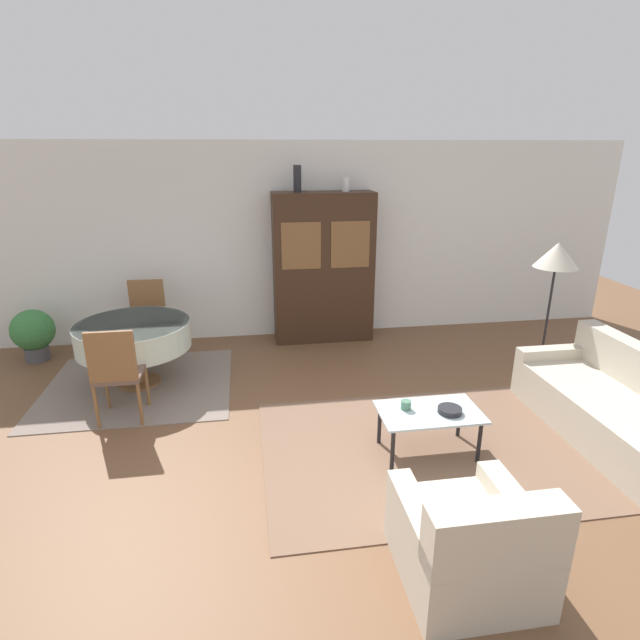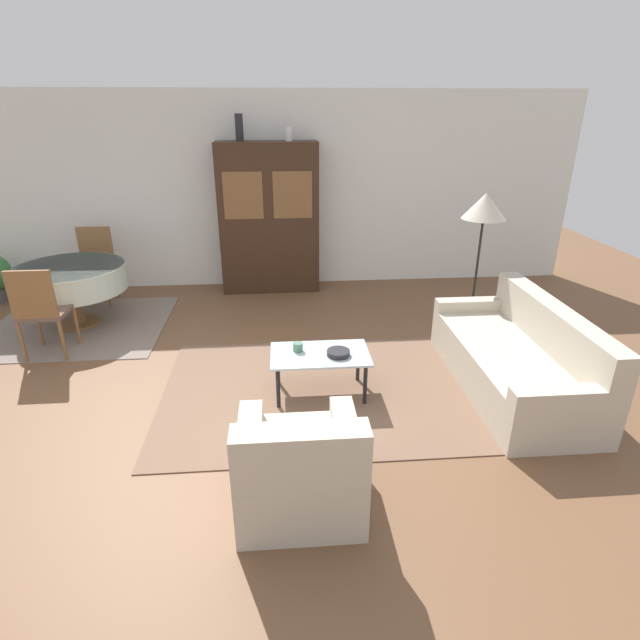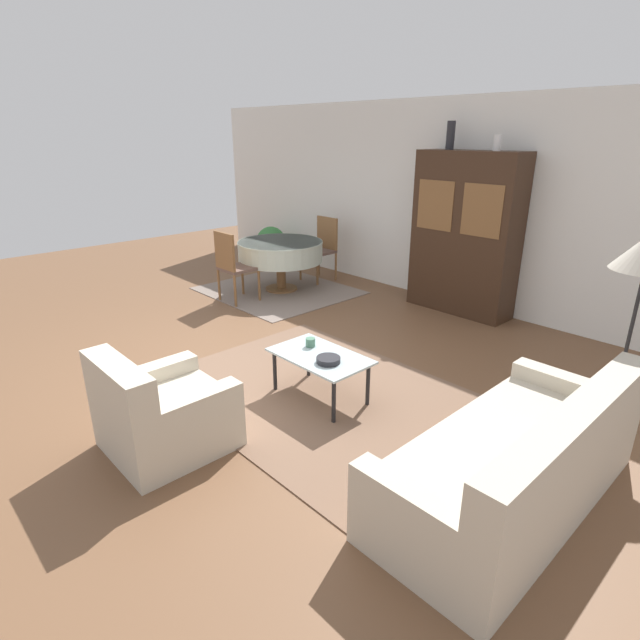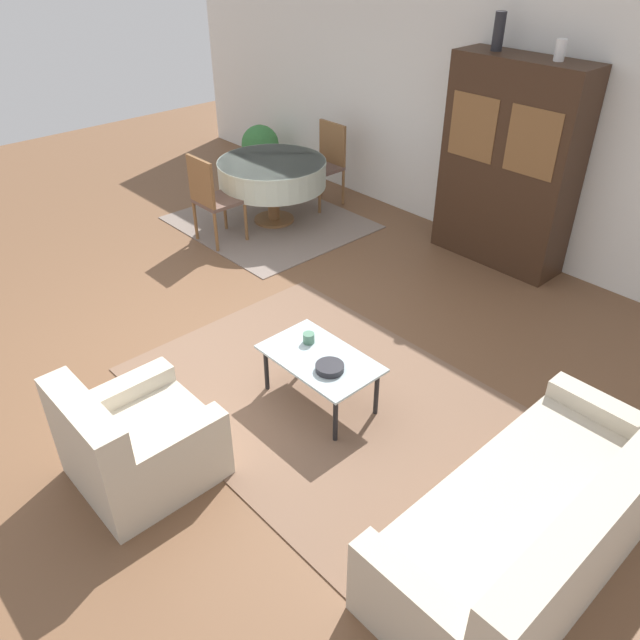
# 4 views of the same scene
# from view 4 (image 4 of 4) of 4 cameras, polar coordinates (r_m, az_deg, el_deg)

# --- Properties ---
(ground_plane) EXTENTS (14.00, 14.00, 0.00)m
(ground_plane) POSITION_cam_4_polar(r_m,az_deg,el_deg) (5.32, -10.27, -3.75)
(ground_plane) COLOR brown
(wall_back) EXTENTS (10.00, 0.06, 2.70)m
(wall_back) POSITION_cam_4_polar(r_m,az_deg,el_deg) (7.08, 14.81, 17.55)
(wall_back) COLOR white
(wall_back) RESTS_ON ground_plane
(area_rug) EXTENTS (2.96, 2.11, 0.01)m
(area_rug) POSITION_cam_4_polar(r_m,az_deg,el_deg) (4.85, 0.50, -7.26)
(area_rug) COLOR brown
(area_rug) RESTS_ON ground_plane
(dining_rug) EXTENTS (2.07, 1.86, 0.01)m
(dining_rug) POSITION_cam_4_polar(r_m,az_deg,el_deg) (7.64, -4.55, 8.90)
(dining_rug) COLOR gray
(dining_rug) RESTS_ON ground_plane
(couch) EXTENTS (0.89, 2.04, 0.82)m
(couch) POSITION_cam_4_polar(r_m,az_deg,el_deg) (3.88, 19.42, -17.19)
(couch) COLOR beige
(couch) RESTS_ON ground_plane
(armchair) EXTENTS (0.81, 0.84, 0.79)m
(armchair) POSITION_cam_4_polar(r_m,az_deg,el_deg) (4.26, -16.54, -10.81)
(armchair) COLOR beige
(armchair) RESTS_ON ground_plane
(coffee_table) EXTENTS (0.89, 0.54, 0.41)m
(coffee_table) POSITION_cam_4_polar(r_m,az_deg,el_deg) (4.61, 0.00, -3.88)
(coffee_table) COLOR black
(coffee_table) RESTS_ON area_rug
(display_cabinet) EXTENTS (1.37, 0.47, 2.05)m
(display_cabinet) POSITION_cam_4_polar(r_m,az_deg,el_deg) (6.67, 16.89, 13.34)
(display_cabinet) COLOR #382316
(display_cabinet) RESTS_ON ground_plane
(dining_table) EXTENTS (1.26, 1.26, 0.74)m
(dining_table) POSITION_cam_4_polar(r_m,az_deg,el_deg) (7.45, -4.39, 13.20)
(dining_table) COLOR brown
(dining_table) RESTS_ON dining_rug
(dining_chair_near) EXTENTS (0.44, 0.44, 0.99)m
(dining_chair_near) POSITION_cam_4_polar(r_m,az_deg,el_deg) (7.00, -9.91, 11.16)
(dining_chair_near) COLOR brown
(dining_chair_near) RESTS_ON dining_rug
(dining_chair_far) EXTENTS (0.44, 0.44, 0.99)m
(dining_chair_far) POSITION_cam_4_polar(r_m,az_deg,el_deg) (7.99, 0.53, 14.46)
(dining_chair_far) COLOR brown
(dining_chair_far) RESTS_ON dining_rug
(cup) EXTENTS (0.09, 0.09, 0.08)m
(cup) POSITION_cam_4_polar(r_m,az_deg,el_deg) (4.71, -1.04, -1.66)
(cup) COLOR #4C7A60
(cup) RESTS_ON coffee_table
(bowl) EXTENTS (0.21, 0.21, 0.05)m
(bowl) POSITION_cam_4_polar(r_m,az_deg,el_deg) (4.44, 0.89, -4.37)
(bowl) COLOR #232328
(bowl) RESTS_ON coffee_table
(vase_tall) EXTENTS (0.10, 0.10, 0.34)m
(vase_tall) POSITION_cam_4_polar(r_m,az_deg,el_deg) (6.57, 16.03, 24.04)
(vase_tall) COLOR #232328
(vase_tall) RESTS_ON display_cabinet
(vase_short) EXTENTS (0.09, 0.09, 0.18)m
(vase_short) POSITION_cam_4_polar(r_m,az_deg,el_deg) (6.26, 21.12, 22.03)
(vase_short) COLOR white
(vase_short) RESTS_ON display_cabinet
(potted_plant) EXTENTS (0.52, 0.52, 0.67)m
(potted_plant) POSITION_cam_4_polar(r_m,az_deg,el_deg) (9.13, -5.48, 15.54)
(potted_plant) COLOR #4C4C51
(potted_plant) RESTS_ON ground_plane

